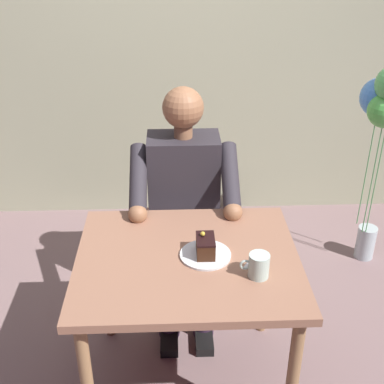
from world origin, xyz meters
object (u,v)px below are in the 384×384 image
dessert_spoon (252,267)px  dining_table (188,275)px  cake_slice (205,246)px  chair (184,212)px  coffee_cup (259,265)px  balloon_display (384,114)px  seated_person (184,206)px

dessert_spoon → dining_table: bearing=-17.4°
cake_slice → dessert_spoon: 0.20m
chair → coffee_cup: 0.91m
chair → balloon_display: bearing=-167.7°
chair → seated_person: 0.23m
balloon_display → dining_table: bearing=40.0°
dining_table → seated_person: seated_person is taller
dining_table → coffee_cup: (-0.27, 0.13, 0.14)m
coffee_cup → cake_slice: bearing=-35.8°
coffee_cup → balloon_display: size_ratio=0.09×
cake_slice → dessert_spoon: cake_slice is taller
dining_table → balloon_display: (-1.13, -0.95, 0.35)m
cake_slice → dessert_spoon: size_ratio=0.84×
coffee_cup → balloon_display: 1.40m
chair → dessert_spoon: size_ratio=6.68×
seated_person → dessert_spoon: bearing=112.7°
cake_slice → balloon_display: (-1.06, -0.94, 0.21)m
dining_table → dessert_spoon: size_ratio=6.68×
chair → dessert_spoon: chair is taller
dining_table → coffee_cup: coffee_cup is taller
seated_person → balloon_display: size_ratio=0.99×
seated_person → chair: bearing=-90.0°
cake_slice → coffee_cup: (-0.20, 0.14, 0.00)m
seated_person → balloon_display: balloon_display is taller
chair → dessert_spoon: bearing=108.0°
coffee_cup → seated_person: bearing=-67.8°
dining_table → chair: bearing=-90.0°
dining_table → coffee_cup: 0.33m
cake_slice → dessert_spoon: (-0.18, 0.09, -0.05)m
chair → balloon_display: (-1.13, -0.25, 0.47)m
seated_person → cake_slice: 0.54m
balloon_display → cake_slice: bearing=41.7°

